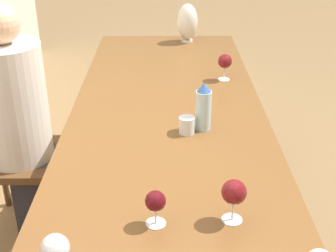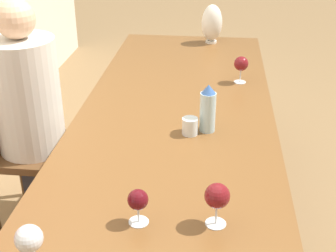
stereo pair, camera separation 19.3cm
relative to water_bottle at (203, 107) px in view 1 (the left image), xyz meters
name	(u,v)px [view 1 (the left image)]	position (x,y,z in m)	size (l,w,h in m)	color
dining_table	(168,147)	(-0.07, 0.16, -0.17)	(3.12, 0.95, 0.74)	brown
water_bottle	(203,107)	(0.00, 0.00, 0.00)	(0.07, 0.07, 0.22)	#ADCCD6
water_tumbler	(187,125)	(-0.04, 0.07, -0.07)	(0.07, 0.07, 0.08)	silver
vase	(187,22)	(1.35, 0.02, 0.03)	(0.14, 0.14, 0.27)	silver
wine_glass_0	(225,62)	(0.61, -0.16, 0.00)	(0.08, 0.08, 0.15)	silver
wine_glass_1	(156,202)	(-0.68, 0.20, -0.02)	(0.07, 0.07, 0.12)	silver
wine_glass_3	(234,193)	(-0.66, -0.05, 0.00)	(0.08, 0.08, 0.15)	silver
wine_glass_4	(55,249)	(-0.91, 0.47, 0.00)	(0.08, 0.08, 0.15)	silver
chair_far	(8,152)	(0.23, 1.00, -0.37)	(0.44, 0.44, 0.87)	brown
person_far	(17,119)	(0.23, 0.92, -0.18)	(0.35, 0.35, 1.26)	#2D2D38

